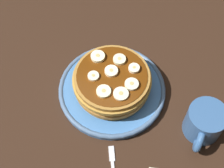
{
  "coord_description": "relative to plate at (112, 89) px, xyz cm",
  "views": [
    {
      "loc": [
        37.41,
        15.6,
        70.71
      ],
      "look_at": [
        0.0,
        0.0,
        3.71
      ],
      "focal_mm": 52.72,
      "sensor_mm": 36.0,
      "label": 1
    }
  ],
  "objects": [
    {
      "name": "banana_slice_5",
      "position": [
        3.87,
        3.74,
        6.65
      ],
      "size": [
        3.44,
        3.44,
        0.75
      ],
      "color": "#F2E4BD",
      "rests_on": "pancake_stack"
    },
    {
      "name": "coffee_mug",
      "position": [
        1.56,
        22.83,
        2.9
      ],
      "size": [
        11.85,
        8.67,
        7.77
      ],
      "color": "#33598C",
      "rests_on": "ground_plane"
    },
    {
      "name": "plate",
      "position": [
        0.0,
        0.0,
        0.0
      ],
      "size": [
        26.17,
        26.17,
        2.05
      ],
      "color": "#3F72B2",
      "rests_on": "ground_plane"
    },
    {
      "name": "banana_slice_1",
      "position": [
        0.71,
        5.06,
        6.74
      ],
      "size": [
        3.17,
        3.17,
        0.93
      ],
      "color": "#EEE7BD",
      "rests_on": "pancake_stack"
    },
    {
      "name": "banana_slice_0",
      "position": [
        -0.79,
        -0.51,
        6.74
      ],
      "size": [
        3.1,
        3.1,
        0.94
      ],
      "color": "#FEEEC2",
      "rests_on": "pancake_stack"
    },
    {
      "name": "ground_plane",
      "position": [
        0.0,
        0.0,
        -2.61
      ],
      "size": [
        140.0,
        140.0,
        3.0
      ],
      "primitive_type": "cube",
      "color": "black"
    },
    {
      "name": "banana_slice_3",
      "position": [
        -3.5,
        4.04,
        6.77
      ],
      "size": [
        2.61,
        2.61,
        0.99
      ],
      "color": "#F9ECC4",
      "rests_on": "pancake_stack"
    },
    {
      "name": "banana_slice_2",
      "position": [
        -3.35,
        -5.02,
        6.78
      ],
      "size": [
        3.35,
        3.35,
        1.01
      ],
      "color": "#F8F4C0",
      "rests_on": "pancake_stack"
    },
    {
      "name": "banana_slice_6",
      "position": [
        4.79,
        0.47,
        6.7
      ],
      "size": [
        3.28,
        3.28,
        0.86
      ],
      "color": "#F8F4BF",
      "rests_on": "pancake_stack"
    },
    {
      "name": "banana_slice_4",
      "position": [
        -4.54,
        -0.01,
        6.74
      ],
      "size": [
        3.01,
        3.01,
        0.94
      ],
      "color": "#ECEBB8",
      "rests_on": "pancake_stack"
    },
    {
      "name": "pancake_stack",
      "position": [
        -0.08,
        -0.15,
        3.55
      ],
      "size": [
        18.57,
        18.78,
        5.87
      ],
      "color": "#A16322",
      "rests_on": "plate"
    },
    {
      "name": "banana_slice_7",
      "position": [
        1.98,
        -3.76,
        6.68
      ],
      "size": [
        2.62,
        2.62,
        0.81
      ],
      "color": "#F9E9BE",
      "rests_on": "pancake_stack"
    }
  ]
}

